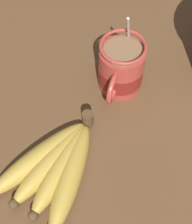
# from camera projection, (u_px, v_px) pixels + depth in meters

# --- Properties ---
(table) EXTENTS (1.39, 1.39, 0.04)m
(table) POSITION_uv_depth(u_px,v_px,m) (87.00, 124.00, 0.58)
(table) COLOR brown
(table) RESTS_ON ground
(coffee_mug) EXTENTS (0.15, 0.08, 0.15)m
(coffee_mug) POSITION_uv_depth(u_px,v_px,m) (121.00, 69.00, 0.57)
(coffee_mug) COLOR #B23D33
(coffee_mug) RESTS_ON table
(banana_bunch) EXTENTS (0.21, 0.15, 0.04)m
(banana_bunch) POSITION_uv_depth(u_px,v_px,m) (55.00, 165.00, 0.50)
(banana_bunch) COLOR #4C381E
(banana_bunch) RESTS_ON table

